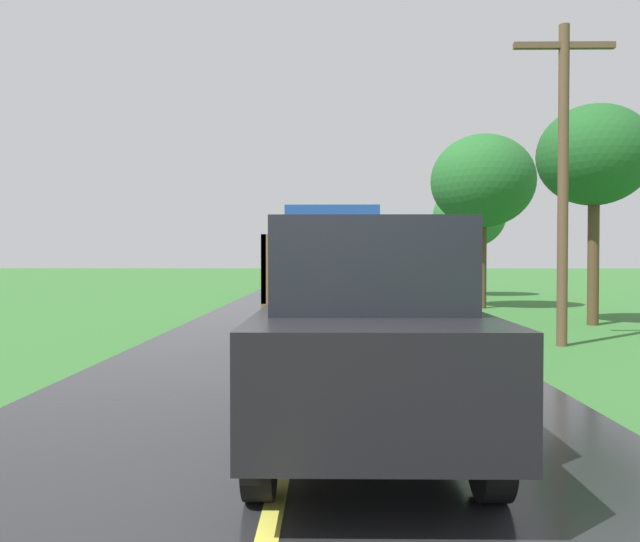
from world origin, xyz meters
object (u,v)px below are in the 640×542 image
at_px(roadside_tree_far_left, 483,181).
at_px(following_car, 364,331).
at_px(banana_truck_near, 331,268).
at_px(roadside_tree_near_left, 469,216).
at_px(utility_pole_roadside, 563,172).
at_px(roadside_tree_mid_right, 594,156).
at_px(banana_truck_far, 327,263).

relative_size(roadside_tree_far_left, following_car, 1.44).
relative_size(banana_truck_near, roadside_tree_far_left, 0.99).
xyz_separation_m(banana_truck_near, roadside_tree_near_left, (6.31, 14.68, 2.13)).
bearing_deg(utility_pole_roadside, roadside_tree_mid_right, 59.77).
distance_m(banana_truck_near, following_car, 8.11).
relative_size(utility_pole_roadside, following_car, 1.51).
height_order(roadside_tree_far_left, following_car, roadside_tree_far_left).
bearing_deg(roadside_tree_near_left, roadside_tree_far_left, -99.22).
distance_m(banana_truck_far, following_car, 23.54).
xyz_separation_m(utility_pole_roadside, roadside_tree_near_left, (1.86, 16.10, 0.25)).
relative_size(banana_truck_near, roadside_tree_near_left, 1.14).
bearing_deg(following_car, banana_truck_near, 91.71).
distance_m(banana_truck_near, banana_truck_far, 15.44).
bearing_deg(banana_truck_far, banana_truck_near, -89.55).
height_order(banana_truck_near, roadside_tree_far_left, roadside_tree_far_left).
xyz_separation_m(roadside_tree_mid_right, following_car, (-6.42, -10.46, -3.21)).
relative_size(banana_truck_near, utility_pole_roadside, 0.94).
xyz_separation_m(banana_truck_far, roadside_tree_far_left, (5.30, -7.74, 2.84)).
distance_m(utility_pole_roadside, roadside_tree_near_left, 16.21).
height_order(banana_truck_far, utility_pole_roadside, utility_pole_roadside).
bearing_deg(roadside_tree_far_left, banana_truck_near, -123.93).
relative_size(banana_truck_near, roadside_tree_mid_right, 1.04).
height_order(roadside_tree_near_left, following_car, roadside_tree_near_left).
distance_m(banana_truck_near, roadside_tree_near_left, 16.12).
xyz_separation_m(banana_truck_far, roadside_tree_near_left, (6.44, -0.76, 2.14)).
height_order(roadside_tree_mid_right, roadside_tree_far_left, roadside_tree_far_left).
bearing_deg(roadside_tree_near_left, banana_truck_far, 173.28).
height_order(utility_pole_roadside, following_car, utility_pole_roadside).
distance_m(banana_truck_near, utility_pole_roadside, 5.04).
distance_m(roadside_tree_mid_right, roadside_tree_far_left, 5.54).
xyz_separation_m(banana_truck_near, following_car, (0.24, -8.09, -0.41)).
distance_m(utility_pole_roadside, following_car, 8.21).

